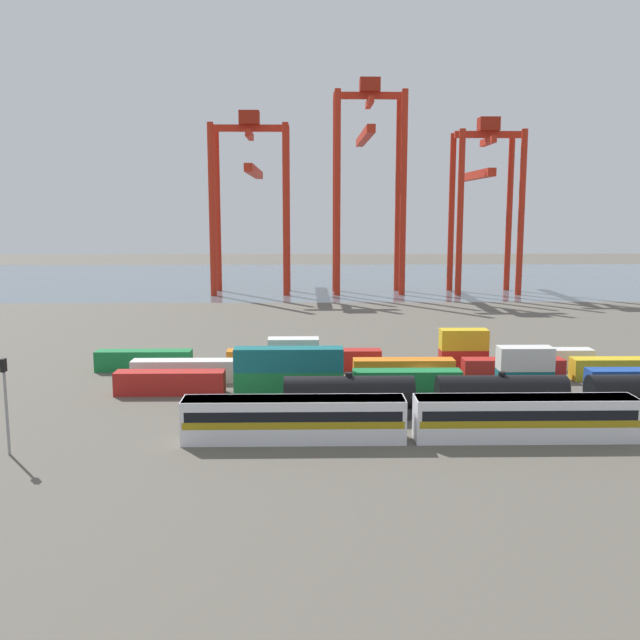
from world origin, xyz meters
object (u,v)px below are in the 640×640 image
object	(u,v)px
shipping_container_9	(183,371)
shipping_container_21	(568,359)
signal_mast	(5,393)
shipping_container_17	(251,360)
shipping_container_4	(524,381)
gantry_crane_central	(368,165)
gantry_crane_east	(484,189)
gantry_crane_west	(251,185)
freight_tank_row	(577,395)
passenger_train	(410,417)

from	to	relation	value
shipping_container_9	shipping_container_21	xyz separation A→B (m)	(48.58, 5.91, 0.00)
shipping_container_9	shipping_container_21	distance (m)	48.94
signal_mast	shipping_container_17	distance (m)	36.32
shipping_container_9	shipping_container_4	bearing A→B (deg)	-8.57
signal_mast	shipping_container_21	size ratio (longest dim) A/B	1.36
signal_mast	shipping_container_9	bearing A→B (deg)	68.32
shipping_container_17	gantry_crane_central	distance (m)	95.64
shipping_container_9	gantry_crane_east	bearing A→B (deg)	57.98
shipping_container_9	signal_mast	bearing A→B (deg)	-111.68
gantry_crane_west	gantry_crane_central	world-z (taller)	gantry_crane_central
signal_mast	gantry_crane_west	world-z (taller)	gantry_crane_west
freight_tank_row	gantry_crane_west	size ratio (longest dim) A/B	1.33
shipping_container_17	gantry_crane_central	size ratio (longest dim) A/B	0.12
signal_mast	shipping_container_9	size ratio (longest dim) A/B	0.68
gantry_crane_east	gantry_crane_central	bearing A→B (deg)	179.57
gantry_crane_central	passenger_train	bearing A→B (deg)	-92.96
passenger_train	shipping_container_17	bearing A→B (deg)	119.91
passenger_train	gantry_crane_west	bearing A→B (deg)	100.96
gantry_crane_west	gantry_crane_central	distance (m)	29.08
freight_tank_row	shipping_container_21	bearing A→B (deg)	71.68
shipping_container_9	gantry_crane_west	size ratio (longest dim) A/B	0.28
shipping_container_9	shipping_container_17	distance (m)	9.68
shipping_container_21	gantry_crane_west	distance (m)	103.72
passenger_train	gantry_crane_west	xyz separation A→B (m)	(-22.67, 117.07, 24.33)
freight_tank_row	shipping_container_9	bearing A→B (deg)	159.85
gantry_crane_central	shipping_container_21	bearing A→B (deg)	-78.05
passenger_train	signal_mast	xyz separation A→B (m)	(-34.07, -3.13, 3.14)
shipping_container_4	gantry_crane_east	bearing A→B (deg)	78.98
passenger_train	signal_mast	distance (m)	34.36
shipping_container_9	shipping_container_21	size ratio (longest dim) A/B	2.00
shipping_container_9	gantry_crane_east	size ratio (longest dim) A/B	0.29
freight_tank_row	shipping_container_17	bearing A→B (deg)	148.02
freight_tank_row	shipping_container_9	world-z (taller)	freight_tank_row
freight_tank_row	shipping_container_17	world-z (taller)	freight_tank_row
passenger_train	freight_tank_row	distance (m)	19.02
shipping_container_21	gantry_crane_west	size ratio (longest dim) A/B	0.14
shipping_container_17	freight_tank_row	bearing A→B (deg)	-31.98
freight_tank_row	shipping_container_4	world-z (taller)	freight_tank_row
shipping_container_9	gantry_crane_east	world-z (taller)	gantry_crane_east
shipping_container_17	shipping_container_21	size ratio (longest dim) A/B	1.00
freight_tank_row	shipping_container_4	xyz separation A→B (m)	(-2.35, 9.34, -0.86)
signal_mast	gantry_crane_central	world-z (taller)	gantry_crane_central
gantry_crane_east	shipping_container_4	bearing A→B (deg)	-101.02
passenger_train	shipping_container_21	size ratio (longest dim) A/B	6.66
passenger_train	shipping_container_21	xyz separation A→B (m)	(24.65, 28.27, -0.84)
freight_tank_row	gantry_crane_west	world-z (taller)	gantry_crane_west
freight_tank_row	shipping_container_4	size ratio (longest dim) A/B	9.61
shipping_container_21	gantry_crane_west	world-z (taller)	gantry_crane_west
shipping_container_17	gantry_crane_central	xyz separation A→B (m)	(22.28, 88.06, 29.94)
signal_mast	shipping_container_9	world-z (taller)	signal_mast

